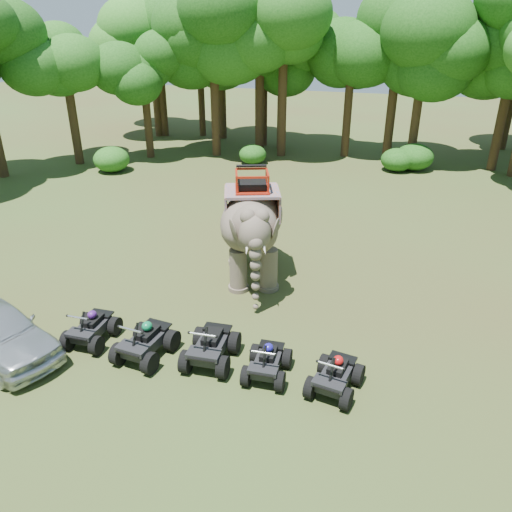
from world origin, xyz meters
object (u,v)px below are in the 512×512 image
at_px(elephant, 252,225).
at_px(atv_3, 267,358).
at_px(atv_1, 145,337).
at_px(atv_2, 211,341).
at_px(atv_0, 91,324).
at_px(atv_4, 336,371).

height_order(elephant, atv_3, elephant).
relative_size(atv_1, atv_2, 0.98).
relative_size(atv_0, atv_3, 1.04).
distance_m(atv_0, atv_2, 3.75).
xyz_separation_m(elephant, atv_2, (0.43, -5.24, -1.37)).
height_order(atv_0, atv_2, atv_2).
xyz_separation_m(atv_0, atv_1, (1.89, -0.20, 0.06)).
bearing_deg(atv_3, atv_0, 176.95).
relative_size(atv_0, atv_1, 0.91).
xyz_separation_m(atv_0, atv_2, (3.74, 0.13, 0.07)).
bearing_deg(atv_0, atv_1, -7.33).
bearing_deg(atv_2, atv_4, -6.52).
distance_m(atv_0, atv_4, 7.25).
distance_m(elephant, atv_3, 5.95).
distance_m(atv_1, atv_2, 1.88).
height_order(elephant, atv_2, elephant).
relative_size(elephant, atv_0, 3.04).
bearing_deg(atv_2, elephant, 91.14).
bearing_deg(elephant, atv_0, -141.41).
xyz_separation_m(elephant, atv_4, (3.93, -5.42, -1.44)).
relative_size(elephant, atv_2, 2.72).
relative_size(atv_1, atv_3, 1.14).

